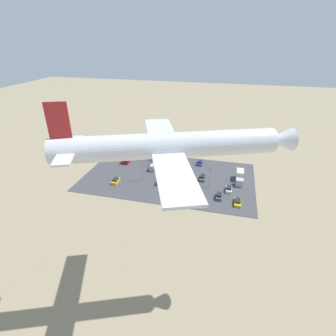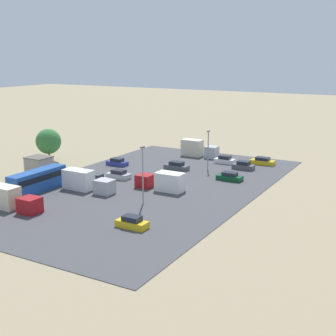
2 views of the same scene
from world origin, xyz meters
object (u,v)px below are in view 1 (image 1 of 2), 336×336
(parked_car_8, at_px, (191,194))
(parked_truck_3, at_px, (165,177))
(parked_car_0, at_px, (219,196))
(parked_car_7, at_px, (200,163))
(parked_truck_0, at_px, (240,177))
(parked_car_4, at_px, (169,164))
(parked_truck_2, at_px, (156,163))
(parked_car_1, at_px, (238,202))
(parked_car_3, at_px, (203,177))
(parked_car_5, at_px, (177,167))
(parked_truck_1, at_px, (129,156))
(shed_building, at_px, (175,149))
(parked_car_2, at_px, (116,181))
(airplane, at_px, (176,145))
(bus, at_px, (151,154))
(parked_car_6, at_px, (229,189))

(parked_car_8, xyz_separation_m, parked_truck_3, (10.78, -7.10, 0.76))
(parked_car_0, xyz_separation_m, parked_car_7, (9.23, -22.68, -0.06))
(parked_truck_0, bearing_deg, parked_car_4, -12.40)
(parked_truck_2, bearing_deg, parked_car_4, -159.27)
(parked_car_1, distance_m, parked_truck_0, 14.58)
(parked_truck_3, bearing_deg, parked_truck_0, 13.97)
(parked_car_3, height_order, parked_car_5, parked_car_3)
(parked_car_0, height_order, parked_truck_1, parked_truck_1)
(shed_building, relative_size, parked_car_1, 0.87)
(parked_truck_0, bearing_deg, parked_car_2, 15.29)
(shed_building, bearing_deg, parked_car_3, 125.51)
(parked_car_1, height_order, parked_truck_1, parked_truck_1)
(parked_truck_0, height_order, parked_truck_1, parked_truck_0)
(parked_car_4, relative_size, parked_car_5, 1.06)
(parked_car_1, height_order, parked_car_4, parked_car_1)
(parked_car_5, xyz_separation_m, parked_car_8, (-8.47, 17.41, -0.04))
(parked_car_3, height_order, airplane, airplane)
(parked_car_3, distance_m, parked_car_7, 12.15)
(parked_car_0, distance_m, parked_car_1, 6.06)
(parked_car_3, relative_size, parked_truck_2, 0.51)
(shed_building, bearing_deg, parked_truck_3, 94.20)
(parked_car_2, bearing_deg, parked_truck_0, -164.71)
(shed_building, distance_m, bus, 11.82)
(parked_car_7, bearing_deg, bus, 178.32)
(bus, bearing_deg, parked_car_4, 62.69)
(parked_car_3, xyz_separation_m, parked_car_6, (-9.49, 5.78, -0.01))
(parked_car_6, xyz_separation_m, parked_truck_0, (-3.35, -7.69, 0.94))
(parked_car_2, bearing_deg, parked_truck_2, -122.86)
(parked_car_5, xyz_separation_m, parked_car_7, (-7.98, -6.05, -0.04))
(shed_building, height_order, parked_truck_0, parked_truck_0)
(parked_truck_1, bearing_deg, parked_car_2, 96.87)
(parked_car_1, height_order, parked_car_6, parked_car_6)
(parked_car_6, bearing_deg, parked_car_7, -55.60)
(bus, distance_m, parked_car_8, 32.08)
(parked_car_0, xyz_separation_m, parked_car_2, (35.99, -1.18, -0.02))
(shed_building, height_order, parked_truck_3, shed_building)
(shed_building, relative_size, parked_truck_2, 0.45)
(parked_car_5, relative_size, parked_truck_0, 0.53)
(parked_car_5, bearing_deg, parked_truck_2, -1.79)
(parked_car_4, bearing_deg, airplane, 104.76)
(parked_truck_1, relative_size, parked_truck_3, 1.10)
(parked_car_2, distance_m, airplane, 57.61)
(shed_building, height_order, airplane, airplane)
(parked_car_6, bearing_deg, parked_car_2, 5.65)
(parked_car_4, bearing_deg, parked_car_0, 138.37)
(bus, height_order, parked_car_3, bus)
(parked_car_8, distance_m, parked_truck_0, 20.16)
(parked_car_0, relative_size, parked_car_5, 0.96)
(parked_car_2, relative_size, parked_truck_0, 0.52)
(airplane, bearing_deg, parked_car_4, 173.11)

